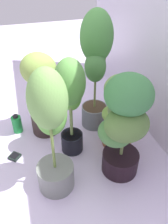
% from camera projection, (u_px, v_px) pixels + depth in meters
% --- Properties ---
extents(ground_plane, '(8.00, 8.00, 0.00)m').
position_uv_depth(ground_plane, '(61.00, 151.00, 1.98)').
color(ground_plane, silver).
rests_on(ground_plane, ground).
extents(potted_plant_back_right, '(0.46, 0.38, 0.82)m').
position_uv_depth(potted_plant_back_right, '(124.00, 121.00, 1.53)').
color(potted_plant_back_right, black).
rests_on(potted_plant_back_right, ground).
extents(potted_plant_back_center, '(0.35, 0.33, 0.67)m').
position_uv_depth(potted_plant_back_center, '(120.00, 108.00, 1.83)').
color(potted_plant_back_center, brown).
rests_on(potted_plant_back_center, ground).
extents(potted_plant_back_left, '(0.36, 0.29, 1.07)m').
position_uv_depth(potted_plant_back_left, '(96.00, 64.00, 1.91)').
color(potted_plant_back_left, slate).
rests_on(potted_plant_back_left, ground).
extents(potted_plant_center, '(0.33, 0.33, 0.83)m').
position_uv_depth(potted_plant_center, '(70.00, 97.00, 1.71)').
color(potted_plant_center, black).
rests_on(potted_plant_center, ground).
extents(potted_plant_front_left, '(0.41, 0.37, 0.77)m').
position_uv_depth(potted_plant_front_left, '(41.00, 88.00, 1.95)').
color(potted_plant_front_left, '#312421').
rests_on(potted_plant_front_left, ground).
extents(potted_plant_front_right, '(0.33, 0.27, 0.94)m').
position_uv_depth(potted_plant_front_right, '(51.00, 129.00, 1.42)').
color(potted_plant_front_right, slate).
rests_on(potted_plant_front_right, ground).
extents(hygrometer_box, '(0.11, 0.11, 0.03)m').
position_uv_depth(hygrometer_box, '(15.00, 157.00, 1.91)').
color(hygrometer_box, black).
rests_on(hygrometer_box, ground).
extents(nutrient_bottle, '(0.09, 0.09, 0.18)m').
position_uv_depth(nutrient_bottle, '(17.00, 124.00, 2.14)').
color(nutrient_bottle, '#1C8B38').
rests_on(nutrient_bottle, ground).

